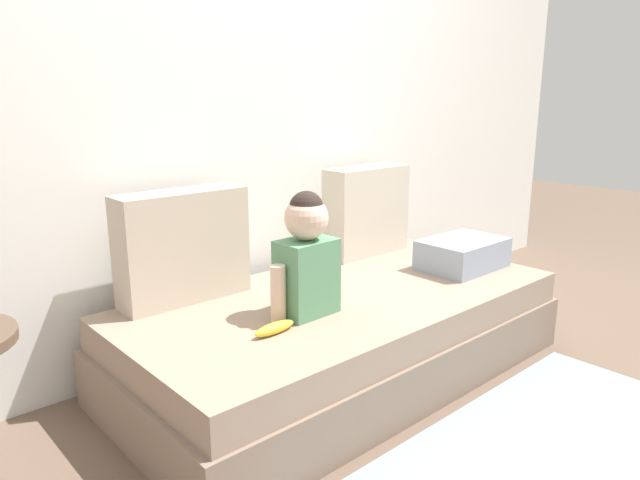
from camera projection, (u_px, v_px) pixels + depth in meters
ground_plane at (343, 371)px, 2.50m from camera, size 12.00×12.00×0.00m
back_wall at (253, 91)px, 2.65m from camera, size 5.11×0.10×2.35m
couch at (343, 333)px, 2.46m from camera, size 1.91×0.94×0.36m
throw_pillow_left at (183, 246)px, 2.29m from camera, size 0.52×0.16×0.44m
throw_pillow_right at (366, 211)px, 2.96m from camera, size 0.47×0.16×0.45m
toddler at (307, 255)px, 2.13m from camera, size 0.33×0.16×0.47m
banana at (274, 328)px, 2.00m from camera, size 0.17×0.05×0.04m
folded_blanket at (462, 254)px, 2.75m from camera, size 0.40×0.28×0.14m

